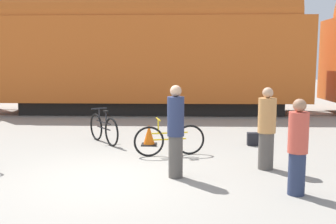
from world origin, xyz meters
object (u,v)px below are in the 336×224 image
person_in_navy (176,131)px  traffic_cone (149,136)px  person_in_tan (267,129)px  bicycle_yellow (170,140)px  backpack (253,139)px  person_in_red (298,147)px  freight_train (152,47)px  bicycle_black (104,129)px

person_in_navy → traffic_cone: (-0.76, 2.91, -0.65)m
person_in_navy → person_in_tan: bearing=102.8°
bicycle_yellow → backpack: 2.51m
person_in_navy → person_in_red: 2.25m
freight_train → person_in_navy: (1.19, -9.46, -1.92)m
bicycle_black → person_in_navy: size_ratio=0.80×
freight_train → backpack: bearing=-63.8°
freight_train → person_in_red: bearing=-72.6°
person_in_tan → person_in_navy: bearing=-103.4°
bicycle_yellow → person_in_tan: person_in_tan is taller
person_in_navy → person_in_red: size_ratio=1.10×
bicycle_yellow → traffic_cone: bicycle_yellow is taller
bicycle_yellow → person_in_tan: (2.04, -1.09, 0.47)m
traffic_cone → person_in_navy: bearing=-75.3°
person_in_tan → backpack: 2.42m
person_in_tan → traffic_cone: (-2.63, 2.25, -0.60)m
person_in_tan → backpack: person_in_tan is taller
person_in_red → backpack: size_ratio=4.79×
person_in_red → freight_train: bearing=-154.9°
person_in_tan → backpack: (0.14, 2.32, -0.68)m
bicycle_black → person_in_tan: bearing=-32.2°
freight_train → person_in_tan: bearing=-70.8°
bicycle_yellow → traffic_cone: bearing=116.9°
person_in_navy → bicycle_yellow: bearing=179.0°
bicycle_black → backpack: bicycle_black is taller
traffic_cone → backpack: bearing=1.4°
person_in_red → bicycle_yellow: bearing=-132.3°
bicycle_yellow → traffic_cone: 1.31m
freight_train → person_in_navy: bearing=-82.8°
person_in_navy → traffic_cone: person_in_navy is taller
person_in_navy → traffic_cone: 3.08m
person_in_red → traffic_cone: bearing=-135.9°
freight_train → bicycle_black: (-0.83, -6.36, -2.43)m
backpack → traffic_cone: bearing=-178.6°
bicycle_yellow → person_in_red: (2.22, -2.66, 0.43)m
person_in_navy → person_in_red: bearing=59.3°
person_in_tan → bicycle_black: bearing=-155.0°
bicycle_yellow → traffic_cone: size_ratio=3.05×
person_in_tan → backpack: bearing=143.8°
person_in_red → backpack: 3.94m
freight_train → bicycle_black: 6.85m
person_in_tan → person_in_red: bearing=-26.2°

